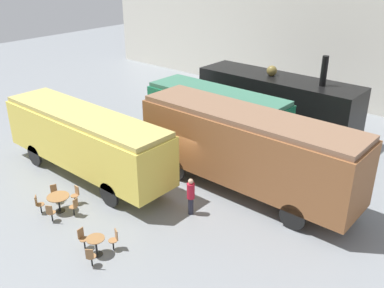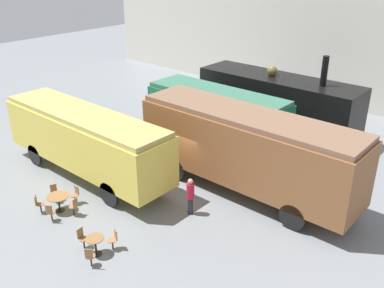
% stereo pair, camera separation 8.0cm
% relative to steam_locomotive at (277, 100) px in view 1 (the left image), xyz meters
% --- Properties ---
extents(ground_plane, '(80.00, 80.00, 0.00)m').
position_rel_steam_locomotive_xyz_m(ground_plane, '(-0.26, -8.76, -2.06)').
color(ground_plane, gray).
extents(backdrop_wall, '(44.00, 0.15, 9.00)m').
position_rel_steam_locomotive_xyz_m(backdrop_wall, '(-0.26, 7.07, 2.44)').
color(backdrop_wall, beige).
rests_on(backdrop_wall, ground_plane).
extents(steam_locomotive, '(10.25, 2.82, 5.23)m').
position_rel_steam_locomotive_xyz_m(steam_locomotive, '(0.00, 0.00, 0.00)').
color(steam_locomotive, black).
rests_on(steam_locomotive, ground_plane).
extents(streamlined_locomotive, '(10.27, 2.71, 3.42)m').
position_rel_steam_locomotive_xyz_m(streamlined_locomotive, '(-0.51, -4.50, -0.09)').
color(streamlined_locomotive, '#196B47').
rests_on(streamlined_locomotive, ground_plane).
extents(passenger_coach_wooden, '(10.82, 2.76, 3.97)m').
position_rel_steam_locomotive_xyz_m(passenger_coach_wooden, '(2.81, -7.56, 0.28)').
color(passenger_coach_wooden, brown).
rests_on(passenger_coach_wooden, ground_plane).
extents(passenger_coach_vintage, '(10.29, 2.51, 3.42)m').
position_rel_steam_locomotive_xyz_m(passenger_coach_vintage, '(-4.12, -11.46, 0.01)').
color(passenger_coach_vintage, '#E0C64C').
rests_on(passenger_coach_vintage, ground_plane).
extents(cafe_table_near, '(0.70, 0.70, 0.75)m').
position_rel_steam_locomotive_xyz_m(cafe_table_near, '(1.25, -15.16, -1.51)').
color(cafe_table_near, black).
rests_on(cafe_table_near, ground_plane).
extents(cafe_table_mid, '(0.98, 0.98, 0.76)m').
position_rel_steam_locomotive_xyz_m(cafe_table_mid, '(-2.39, -14.36, -1.43)').
color(cafe_table_mid, black).
rests_on(cafe_table_mid, ground_plane).
extents(cafe_chair_0, '(0.40, 0.40, 0.87)m').
position_rel_steam_locomotive_xyz_m(cafe_chair_0, '(1.68, -15.74, -1.55)').
color(cafe_chair_0, black).
rests_on(cafe_chair_0, ground_plane).
extents(cafe_chair_1, '(0.38, 0.40, 0.87)m').
position_rel_steam_locomotive_xyz_m(cafe_chair_1, '(1.53, -14.49, -1.55)').
color(cafe_chair_1, black).
rests_on(cafe_chair_1, ground_plane).
extents(cafe_chair_2, '(0.37, 0.36, 0.87)m').
position_rel_steam_locomotive_xyz_m(cafe_chair_2, '(0.53, -15.25, -1.55)').
color(cafe_chair_2, black).
rests_on(cafe_chair_2, ground_plane).
extents(cafe_chair_3, '(0.40, 0.40, 0.87)m').
position_rel_steam_locomotive_xyz_m(cafe_chair_3, '(-1.92, -15.08, -1.55)').
color(cafe_chair_3, black).
rests_on(cafe_chair_3, ground_plane).
extents(cafe_chair_4, '(0.39, 0.36, 0.87)m').
position_rel_steam_locomotive_xyz_m(cafe_chair_4, '(-1.56, -14.13, -1.55)').
color(cafe_chair_4, black).
rests_on(cafe_chair_4, ground_plane).
extents(cafe_chair_5, '(0.36, 0.36, 0.87)m').
position_rel_steam_locomotive_xyz_m(cafe_chair_5, '(-2.36, -13.50, -1.55)').
color(cafe_chair_5, black).
rests_on(cafe_chair_5, ground_plane).
extents(cafe_chair_6, '(0.39, 0.38, 0.87)m').
position_rel_steam_locomotive_xyz_m(cafe_chair_6, '(-3.20, -14.06, -1.55)').
color(cafe_chair_6, black).
rests_on(cafe_chair_6, ground_plane).
extents(cafe_chair_7, '(0.40, 0.41, 0.87)m').
position_rel_steam_locomotive_xyz_m(cafe_chair_7, '(-2.93, -15.04, -1.55)').
color(cafe_chair_7, black).
rests_on(cafe_chair_7, ground_plane).
extents(visitor_person, '(0.34, 0.34, 1.73)m').
position_rel_steam_locomotive_xyz_m(visitor_person, '(2.15, -10.73, -1.11)').
color(visitor_person, '#262633').
rests_on(visitor_person, ground_plane).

